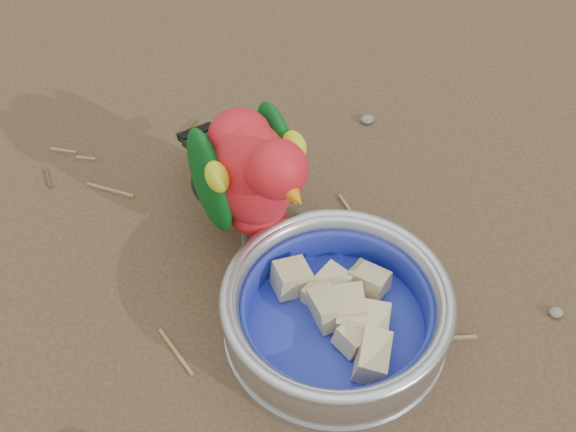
{
  "coord_description": "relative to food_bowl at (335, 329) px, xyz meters",
  "views": [
    {
      "loc": [
        -0.13,
        -0.32,
        0.63
      ],
      "look_at": [
        -0.02,
        0.15,
        0.08
      ],
      "focal_mm": 50.0,
      "sensor_mm": 36.0,
      "label": 1
    }
  ],
  "objects": [
    {
      "name": "ground",
      "position": [
        -0.01,
        -0.07,
        -0.01
      ],
      "size": [
        60.0,
        60.0,
        0.0
      ],
      "primitive_type": "plane",
      "color": "#4F3827"
    },
    {
      "name": "food_bowl",
      "position": [
        0.0,
        0.0,
        0.0
      ],
      "size": [
        0.2,
        0.2,
        0.02
      ],
      "primitive_type": "cylinder",
      "color": "#B2B2BA",
      "rests_on": "ground"
    },
    {
      "name": "bowl_wall",
      "position": [
        0.0,
        0.0,
        0.03
      ],
      "size": [
        0.2,
        0.2,
        0.04
      ],
      "primitive_type": null,
      "color": "#B2B2BA",
      "rests_on": "food_bowl"
    },
    {
      "name": "fruit_wedges",
      "position": [
        0.0,
        0.0,
        0.02
      ],
      "size": [
        0.12,
        0.12,
        0.03
      ],
      "primitive_type": null,
      "color": "tan",
      "rests_on": "food_bowl"
    },
    {
      "name": "lory_parrot",
      "position": [
        -0.05,
        0.13,
        0.08
      ],
      "size": [
        0.15,
        0.23,
        0.17
      ],
      "primitive_type": null,
      "rotation": [
        0.0,
        0.0,
        -2.85
      ],
      "color": "red",
      "rests_on": "ground"
    },
    {
      "name": "ground_debris",
      "position": [
        -0.05,
        0.03,
        -0.01
      ],
      "size": [
        0.9,
        0.8,
        0.01
      ],
      "primitive_type": null,
      "color": "olive",
      "rests_on": "ground"
    }
  ]
}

